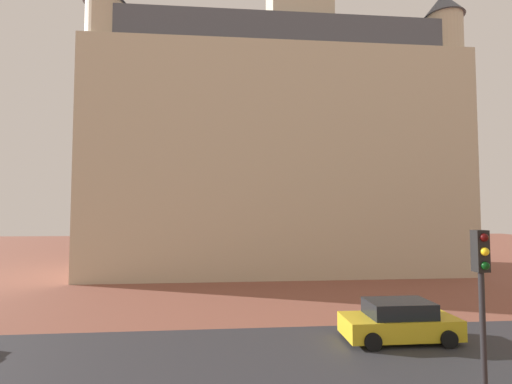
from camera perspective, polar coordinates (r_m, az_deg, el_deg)
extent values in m
plane|color=brown|center=(14.83, -1.49, -22.86)|extent=(120.00, 120.00, 0.00)
cube|color=#2D2D33|center=(12.97, -0.91, -25.84)|extent=(120.00, 6.92, 0.00)
cube|color=beige|center=(30.93, 3.19, 4.10)|extent=(29.90, 10.21, 17.75)
cube|color=#4C515B|center=(33.70, 3.14, 21.35)|extent=(27.51, 9.40, 2.40)
cube|color=beige|center=(32.31, 6.86, 13.07)|extent=(5.19, 5.19, 27.98)
cylinder|color=beige|center=(28.79, -23.52, 7.81)|extent=(2.80, 2.80, 20.65)
cylinder|color=beige|center=(32.59, 28.48, 6.90)|extent=(2.80, 2.80, 20.91)
cone|color=#4C515B|center=(36.30, 27.97, 25.02)|extent=(3.20, 3.20, 2.00)
cube|color=gold|center=(15.69, 22.08, -19.39)|extent=(4.36, 1.75, 0.76)
cube|color=black|center=(15.51, 22.03, -17.00)|extent=(2.44, 1.54, 0.59)
cylinder|color=black|center=(14.43, 18.30, -21.93)|extent=(0.64, 0.22, 0.64)
cylinder|color=black|center=(15.97, 15.68, -20.07)|extent=(0.64, 0.22, 0.64)
cylinder|color=black|center=(15.71, 28.63, -20.11)|extent=(0.64, 0.22, 0.64)
cylinder|color=black|center=(17.14, 25.23, -18.70)|extent=(0.64, 0.22, 0.64)
cylinder|color=black|center=(9.67, 32.86, -21.72)|extent=(0.12, 0.12, 3.70)
cube|color=black|center=(9.17, 32.44, -8.02)|extent=(0.28, 0.24, 0.90)
sphere|color=#390606|center=(9.05, 32.89, -6.18)|extent=(0.18, 0.18, 0.18)
sphere|color=yellow|center=(9.07, 32.94, -8.07)|extent=(0.18, 0.18, 0.18)
sphere|color=#06330C|center=(9.10, 33.00, -9.95)|extent=(0.18, 0.18, 0.18)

